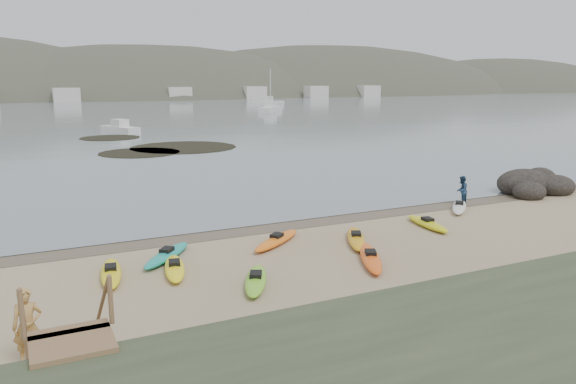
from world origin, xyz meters
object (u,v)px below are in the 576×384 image
person_west (27,326)px  person_east (462,190)px  stairs (68,354)px  rock_cluster (534,189)px

person_west → person_east: size_ratio=1.19×
person_east → stairs: bearing=-1.3°
stairs → person_west: size_ratio=1.39×
stairs → person_west: (-0.75, 2.07, -0.08)m
stairs → person_east: size_ratio=1.66×
person_west → person_east: bearing=24.6°
person_west → person_east: person_west is taller
stairs → person_east: (21.27, 10.82, -0.24)m
person_east → rock_cluster: (6.43, 0.66, -0.57)m
stairs → person_west: bearing=110.0°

